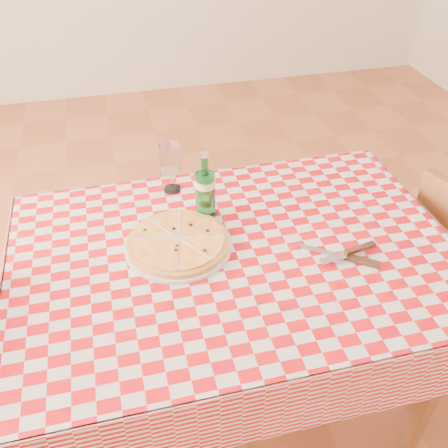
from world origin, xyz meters
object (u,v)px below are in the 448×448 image
Objects in this scene: water_bottle at (205,186)px; wine_glass at (171,168)px; dining_table at (235,276)px; pizza_plate at (178,241)px.

wine_glass is (-0.08, 0.17, -0.03)m from water_bottle.
pizza_plate is at bearing 158.80° from dining_table.
water_bottle reaches higher than wine_glass.
pizza_plate is 0.31m from wine_glass.
water_bottle is at bearing -65.35° from wine_glass.
dining_table is 3.79× the size of pizza_plate.
pizza_plate reaches higher than dining_table.
dining_table is 0.43m from wine_glass.
dining_table is 0.29m from water_bottle.
water_bottle is 0.19m from wine_glass.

